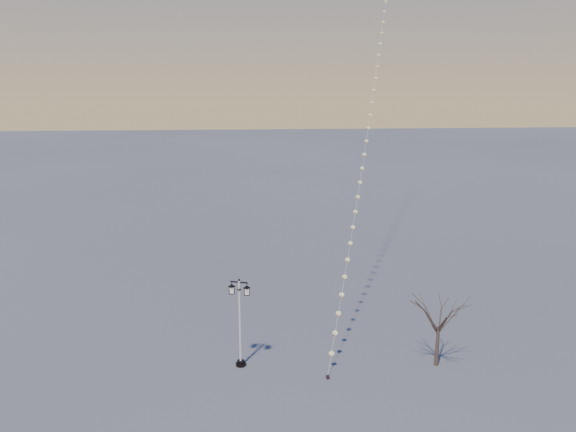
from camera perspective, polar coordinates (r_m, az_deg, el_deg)
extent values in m
plane|color=#525353|center=(32.44, 0.64, -14.99)|extent=(300.00, 300.00, 0.00)
cylinder|color=black|center=(32.60, -4.80, -14.73)|extent=(0.57, 0.57, 0.16)
cylinder|color=black|center=(32.53, -4.80, -14.49)|extent=(0.41, 0.41, 0.14)
cylinder|color=white|center=(31.43, -4.89, -10.53)|extent=(0.13, 0.13, 4.79)
cylinder|color=black|center=(30.73, -4.96, -7.41)|extent=(0.20, 0.20, 0.06)
cube|color=black|center=(30.58, -4.98, -6.70)|extent=(0.94, 0.36, 0.06)
sphere|color=black|center=(30.54, -4.98, -6.49)|extent=(0.14, 0.14, 0.14)
pyramid|color=black|center=(30.77, -5.73, -6.89)|extent=(0.45, 0.45, 0.14)
cube|color=beige|center=(30.88, -5.72, -7.44)|extent=(0.26, 0.26, 0.35)
cube|color=black|center=(30.95, -5.71, -7.78)|extent=(0.31, 0.31, 0.04)
pyramid|color=black|center=(30.51, -4.20, -7.04)|extent=(0.45, 0.45, 0.14)
cube|color=beige|center=(30.62, -4.19, -7.60)|extent=(0.26, 0.26, 0.35)
cube|color=black|center=(30.69, -4.19, -7.93)|extent=(0.31, 0.31, 0.04)
cone|color=#43352B|center=(33.11, 14.88, -12.60)|extent=(0.27, 0.27, 2.32)
cylinder|color=black|center=(31.32, 4.04, -15.95)|extent=(0.19, 0.19, 0.19)
cylinder|color=black|center=(31.31, 4.04, -15.91)|extent=(0.03, 0.03, 0.24)
cone|color=orange|center=(45.88, 8.40, 12.15)|extent=(0.08, 0.08, 0.27)
cylinder|color=white|center=(31.09, 4.06, -15.17)|extent=(0.02, 0.02, 0.78)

